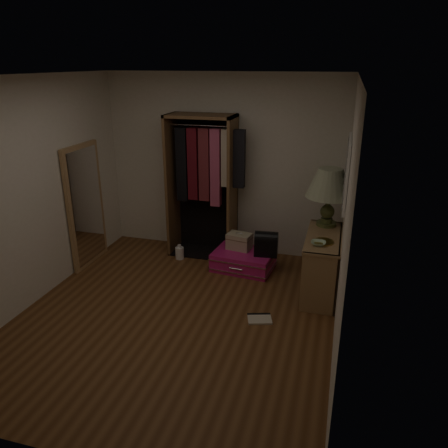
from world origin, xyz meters
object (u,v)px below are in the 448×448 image
Objects in this scene: floor_mirror at (86,206)px; table_lamp at (330,184)px; console_bookshelf at (322,261)px; white_jug at (180,253)px; open_wardrobe at (204,174)px; train_case at (239,241)px; black_bag at (266,243)px; pink_suitcase at (243,260)px.

table_lamp is (3.24, 0.39, 0.44)m from floor_mirror.
console_bookshelf is 5.11× the size of white_jug.
open_wardrobe is at bearing 167.92° from table_lamp.
white_jug is (-2.05, 0.39, -0.30)m from console_bookshelf.
train_case reaches higher than white_jug.
train_case is 0.42m from black_bag.
table_lamp reaches higher than pink_suitcase.
console_bookshelf is 1.15m from pink_suitcase.
open_wardrobe reaches higher than white_jug.
console_bookshelf reaches higher than train_case.
train_case is at bearing 159.99° from console_bookshelf.
open_wardrobe is 2.61× the size of table_lamp.
open_wardrobe is 1.71m from floor_mirror.
console_bookshelf is 0.96m from table_lamp.
pink_suitcase is at bearing -178.99° from table_lamp.
floor_mirror is 4.64× the size of train_case.
table_lamp is (1.16, -0.08, 0.93)m from train_case.
table_lamp is 3.58× the size of white_jug.
console_bookshelf is 3.27m from floor_mirror.
pink_suitcase is at bearing 163.10° from console_bookshelf.
pink_suitcase is (2.17, 0.37, -0.72)m from floor_mirror.
pink_suitcase reaches higher than white_jug.
floor_mirror is at bearing -152.65° from open_wardrobe.
pink_suitcase is at bearing -30.14° from open_wardrobe.
white_jug is (1.19, 0.44, -0.76)m from floor_mirror.
open_wardrobe is at bearing 157.64° from console_bookshelf.
open_wardrobe reaches higher than pink_suitcase.
open_wardrobe reaches higher than floor_mirror.
console_bookshelf is at bearing -22.36° from open_wardrobe.
pink_suitcase is 2.41× the size of train_case.
console_bookshelf is 0.82m from black_bag.
open_wardrobe is 9.35× the size of white_jug.
train_case is 1.08× the size of black_bag.
pink_suitcase is 0.27m from train_case.
table_lamp is at bearing 6.31° from train_case.
white_jug is (-1.29, 0.07, -0.33)m from black_bag.
console_bookshelf is 0.55× the size of open_wardrobe.
train_case is at bearing 2.08° from white_jug.
open_wardrobe is 1.08m from train_case.
open_wardrobe reaches higher than console_bookshelf.
floor_mirror is 2.54m from black_bag.
table_lamp reaches higher than white_jug.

